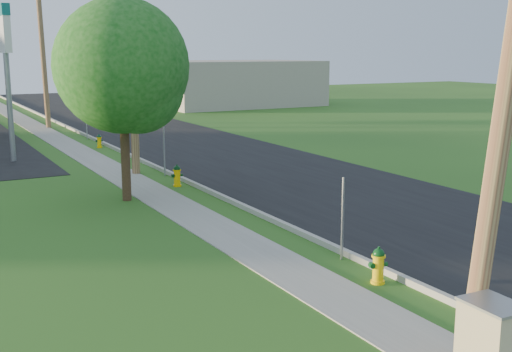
{
  "coord_description": "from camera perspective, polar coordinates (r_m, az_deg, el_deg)",
  "views": [
    {
      "loc": [
        -8.56,
        -7.65,
        4.89
      ],
      "look_at": [
        0.0,
        8.0,
        1.4
      ],
      "focal_mm": 45.0,
      "sensor_mm": 36.0,
      "label": 1
    }
  ],
  "objects": [
    {
      "name": "utility_cabinet",
      "position": [
        9.92,
        20.15,
        -14.44
      ],
      "size": [
        0.68,
        0.88,
        1.46
      ],
      "color": "tan",
      "rests_on": "ground"
    },
    {
      "name": "sidewalk",
      "position": [
        19.72,
        -6.0,
        -3.31
      ],
      "size": [
        1.5,
        120.0,
        0.03
      ],
      "primitive_type": "cube",
      "color": "gray",
      "rests_on": "ground"
    },
    {
      "name": "utility_pole_mid",
      "position": [
        25.9,
        -10.99,
        11.01
      ],
      "size": [
        1.4,
        0.32,
        9.8
      ],
      "color": "brown",
      "rests_on": "ground"
    },
    {
      "name": "price_pylon",
      "position": [
        30.43,
        -21.45,
        11.35
      ],
      "size": [
        0.34,
        2.04,
        6.85
      ],
      "color": "gray",
      "rests_on": "ground"
    },
    {
      "name": "tree_verge",
      "position": [
        21.2,
        -11.51,
        9.11
      ],
      "size": [
        4.35,
        4.35,
        6.59
      ],
      "color": "#332312",
      "rests_on": "ground"
    },
    {
      "name": "hydrant_far",
      "position": [
        33.83,
        -13.76,
        3.04
      ],
      "size": [
        0.37,
        0.33,
        0.71
      ],
      "color": "#F6C403",
      "rests_on": "ground"
    },
    {
      "name": "utility_pole_near",
      "position": [
        10.38,
        21.78,
        9.81
      ],
      "size": [
        1.4,
        0.32,
        9.48
      ],
      "color": "brown",
      "rests_on": "ground"
    },
    {
      "name": "hydrant_near",
      "position": [
        14.02,
        10.82,
        -7.82
      ],
      "size": [
        0.42,
        0.38,
        0.81
      ],
      "color": "yellow",
      "rests_on": "ground"
    },
    {
      "name": "distant_building",
      "position": [
        59.04,
        -1.93,
        8.26
      ],
      "size": [
        14.0,
        10.0,
        4.0
      ],
      "primitive_type": "cube",
      "color": "#A29C8E",
      "rests_on": "ground"
    },
    {
      "name": "sign_post_far",
      "position": [
        37.12,
        -14.84,
        4.69
      ],
      "size": [
        0.05,
        0.04,
        2.0
      ],
      "primitive_type": "cube",
      "color": "gray",
      "rests_on": "ground"
    },
    {
      "name": "utility_pole_far",
      "position": [
        43.39,
        -18.42,
        10.4
      ],
      "size": [
        1.4,
        0.32,
        9.5
      ],
      "color": "brown",
      "rests_on": "ground"
    },
    {
      "name": "ground_plane",
      "position": [
        12.48,
        18.37,
        -12.6
      ],
      "size": [
        140.0,
        140.0,
        0.0
      ],
      "primitive_type": "plane",
      "color": "#2A541C",
      "rests_on": "ground"
    },
    {
      "name": "road",
      "position": [
        22.49,
        7.64,
        -1.56
      ],
      "size": [
        8.0,
        120.0,
        0.02
      ],
      "primitive_type": "cube",
      "color": "black",
      "rests_on": "ground"
    },
    {
      "name": "curb",
      "position": [
        20.42,
        -1.46,
        -2.57
      ],
      "size": [
        0.15,
        120.0,
        0.15
      ],
      "primitive_type": "cube",
      "color": "#A19E93",
      "rests_on": "ground"
    },
    {
      "name": "sign_post_mid",
      "position": [
        25.54,
        -8.16,
        2.2
      ],
      "size": [
        0.05,
        0.04,
        2.0
      ],
      "primitive_type": "cube",
      "color": "gray",
      "rests_on": "ground"
    },
    {
      "name": "sign_post_near",
      "position": [
        15.27,
        7.71,
        -3.79
      ],
      "size": [
        0.05,
        0.04,
        2.0
      ],
      "primitive_type": "cube",
      "color": "gray",
      "rests_on": "ground"
    },
    {
      "name": "hydrant_mid",
      "position": [
        23.63,
        -7.03,
        0.03
      ],
      "size": [
        0.42,
        0.37,
        0.81
      ],
      "color": "#FFC205",
      "rests_on": "ground"
    }
  ]
}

